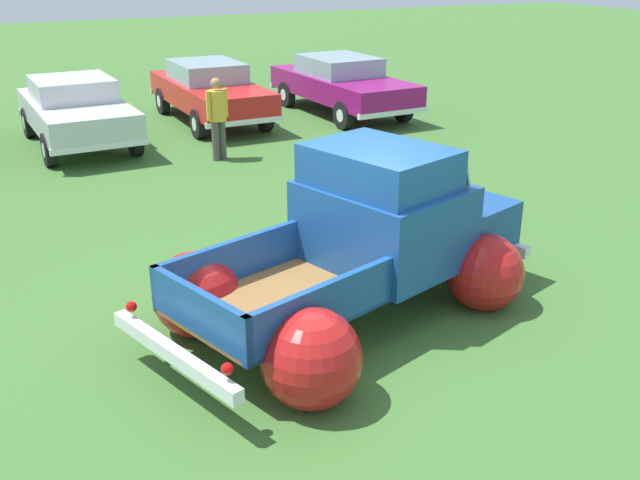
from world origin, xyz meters
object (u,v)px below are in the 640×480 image
at_px(show_car_1, 76,109).
at_px(spectator_0, 218,114).
at_px(vintage_pickup_truck, 367,249).
at_px(show_car_3, 342,83).
at_px(show_car_2, 210,90).

height_order(show_car_1, spectator_0, spectator_0).
bearing_deg(vintage_pickup_truck, show_car_3, 46.28).
bearing_deg(spectator_0, show_car_3, -78.95).
xyz_separation_m(vintage_pickup_truck, spectator_0, (0.56, 6.94, 0.17)).
height_order(vintage_pickup_truck, show_car_3, vintage_pickup_truck).
relative_size(show_car_2, show_car_3, 0.97).
relative_size(show_car_1, show_car_3, 0.89).
xyz_separation_m(vintage_pickup_truck, show_car_3, (4.80, 9.74, 0.03)).
height_order(show_car_2, spectator_0, spectator_0).
height_order(show_car_1, show_car_3, same).
bearing_deg(show_car_2, vintage_pickup_truck, -8.95).
relative_size(vintage_pickup_truck, show_car_3, 1.04).
distance_m(vintage_pickup_truck, show_car_3, 10.86).
bearing_deg(show_car_3, vintage_pickup_truck, -28.86).
xyz_separation_m(show_car_3, spectator_0, (-4.24, -2.80, 0.14)).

